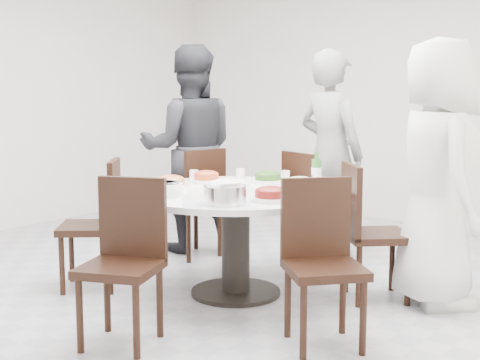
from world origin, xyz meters
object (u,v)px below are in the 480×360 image
Objects in this scene: rice_bowl at (225,195)px; diner_right at (437,173)px; dining_table at (236,243)px; chair_s at (120,264)px; chair_se at (325,265)px; soup_bowl at (162,189)px; chair_n at (317,209)px; beverage_bottle at (316,169)px; chair_sw at (89,224)px; diner_left at (189,149)px; chair_nw at (192,202)px; chair_ne at (377,232)px; diner_middle at (330,154)px.

diner_right is at bearing 51.37° from rice_bowl.
chair_s reaches higher than dining_table.
soup_bowl is (-1.26, -0.03, 0.32)m from chair_se.
beverage_bottle is at bearing 139.72° from chair_n.
dining_table is 5.26× the size of soup_bowl.
diner_right reaches higher than chair_sw.
diner_right reaches higher than beverage_bottle.
diner_right reaches higher than chair_s.
chair_se is at bearing 106.13° from diner_left.
dining_table is 1.58× the size of chair_s.
chair_s is 2.34m from diner_left.
chair_nw is 2.06m from chair_s.
chair_nw is 3.79× the size of beverage_bottle.
chair_n is at bearing 74.68° from chair_se.
chair_sw is at bearing 77.02° from chair_n.
chair_ne is 1.00× the size of chair_s.
diner_right is at bearing 38.58° from soup_bowl.
chair_n reaches higher than soup_bowl.
soup_bowl is 1.14× the size of beverage_bottle.
dining_table is 1.58× the size of chair_nw.
chair_ne is 1.18m from rice_bowl.
chair_ne is 1.84m from chair_s.
chair_s and chair_se have the same top height.
rice_bowl is (1.43, -1.24, -0.11)m from diner_left.
chair_se is at bearing 0.78° from rice_bowl.
diner_middle reaches higher than rice_bowl.
diner_left reaches higher than dining_table.
chair_sw is at bearing 125.93° from chair_s.
chair_se is 3.79× the size of beverage_bottle.
dining_table is at bearing -119.89° from beverage_bottle.
chair_se is (0.16, -0.97, 0.00)m from chair_ne.
rice_bowl is (1.25, -1.08, 0.33)m from chair_nw.
diner_right is 0.98× the size of diner_left.
chair_sw is at bearing 74.26° from diner_middle.
diner_middle is at bearing 163.85° from diner_left.
chair_ne and chair_n have the same top height.
chair_se is at bearing 72.22° from chair_nw.
chair_n is at bearing 147.39° from diner_left.
diner_left is (-0.18, 0.17, 0.45)m from chair_nw.
diner_left is at bearing 38.95° from chair_ne.
chair_nw and chair_s have the same top height.
rice_bowl is (-0.72, -0.01, 0.33)m from chair_se.
chair_nw is 1.00× the size of chair_s.
chair_n is 0.53× the size of diner_middle.
diner_right reaches higher than soup_bowl.
chair_n is 1.56m from soup_bowl.
chair_s is at bearing 101.91° from diner_middle.
chair_n is 0.52× the size of diner_left.
chair_sw is at bearing 12.40° from chair_nw.
chair_n is at bearing 30.48° from diner_right.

